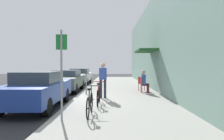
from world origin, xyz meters
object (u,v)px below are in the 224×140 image
object	(u,v)px
pedestrian_standing	(103,77)
parked_car_1	(66,80)
parked_car_2	(80,76)
cafe_chair_1	(141,83)
bicycle_0	(90,104)
parked_car_0	(37,89)
cafe_chair_0	(143,84)
street_sign	(61,67)
bicycle_1	(98,96)
parking_meter	(86,80)
seated_patron_0	(144,81)

from	to	relation	value
pedestrian_standing	parked_car_1	bearing A→B (deg)	125.61
parked_car_2	cafe_chair_1	bearing A→B (deg)	-53.59
cafe_chair_1	bicycle_0	bearing A→B (deg)	-112.25
bicycle_0	pedestrian_standing	world-z (taller)	pedestrian_standing
parked_car_0	cafe_chair_0	size ratio (longest dim) A/B	5.06
parked_car_2	bicycle_0	distance (m)	12.75
parked_car_1	street_sign	size ratio (longest dim) A/B	1.69
bicycle_1	parked_car_0	bearing A→B (deg)	-177.32
parked_car_1	parked_car_2	bearing A→B (deg)	90.00
parked_car_2	bicycle_1	bearing A→B (deg)	-77.33
parking_meter	bicycle_1	bearing A→B (deg)	-73.66
street_sign	seated_patron_0	xyz separation A→B (m)	(3.31, 5.91, -0.82)
parked_car_0	street_sign	bearing A→B (deg)	-56.54
bicycle_0	parked_car_0	bearing A→B (deg)	142.66
parked_car_1	cafe_chair_0	world-z (taller)	parked_car_1
parked_car_2	street_sign	distance (m)	13.22
cafe_chair_1	pedestrian_standing	distance (m)	3.50
parked_car_0	cafe_chair_0	distance (m)	5.98
cafe_chair_0	cafe_chair_1	size ratio (longest dim) A/B	1.00
parked_car_1	seated_patron_0	distance (m)	5.07
parked_car_2	street_sign	bearing A→B (deg)	-83.47
parked_car_2	pedestrian_standing	world-z (taller)	pedestrian_standing
parking_meter	pedestrian_standing	size ratio (longest dim) A/B	0.78
bicycle_1	cafe_chair_1	distance (m)	4.88
parked_car_1	pedestrian_standing	world-z (taller)	pedestrian_standing
bicycle_1	street_sign	bearing A→B (deg)	-110.91
parked_car_2	pedestrian_standing	distance (m)	9.44
parked_car_0	pedestrian_standing	size ratio (longest dim) A/B	2.59
parked_car_0	seated_patron_0	distance (m)	6.03
parked_car_2	pedestrian_standing	xyz separation A→B (m)	(2.52, -9.09, 0.40)
parked_car_2	bicycle_1	distance (m)	10.99
parked_car_2	seated_patron_0	distance (m)	8.65
street_sign	parked_car_1	bearing A→B (deg)	101.27
cafe_chair_1	parking_meter	bearing A→B (deg)	-157.23
cafe_chair_0	parked_car_0	bearing A→B (deg)	-142.51
parked_car_1	cafe_chair_1	world-z (taller)	parked_car_1
parking_meter	bicycle_1	distance (m)	3.08
cafe_chair_0	bicycle_1	bearing A→B (deg)	-123.52
street_sign	bicycle_0	distance (m)	1.49
seated_patron_0	pedestrian_standing	bearing A→B (deg)	-140.36
parked_car_0	seated_patron_0	xyz separation A→B (m)	(4.81, 3.64, 0.06)
parking_meter	cafe_chair_0	world-z (taller)	parking_meter
seated_patron_0	parked_car_1	bearing A→B (deg)	161.45
parked_car_1	pedestrian_standing	bearing A→B (deg)	-54.39
cafe_chair_0	cafe_chair_1	world-z (taller)	same
bicycle_1	cafe_chair_0	size ratio (longest dim) A/B	1.97
seated_patron_0	parked_car_2	bearing A→B (deg)	123.77
street_sign	bicycle_1	xyz separation A→B (m)	(0.91, 2.38, -1.16)
cafe_chair_0	seated_patron_0	distance (m)	0.20
parking_meter	pedestrian_standing	bearing A→B (deg)	-53.48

